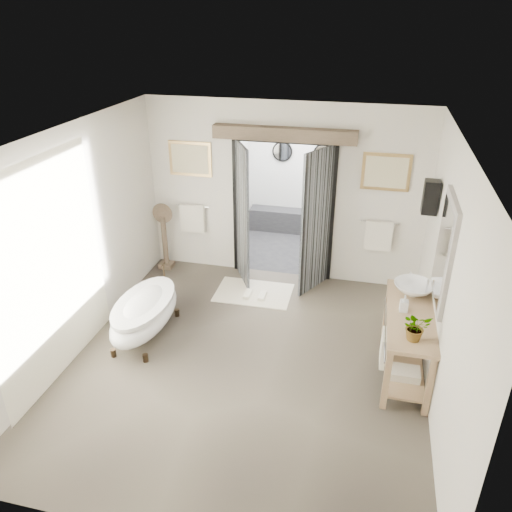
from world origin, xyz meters
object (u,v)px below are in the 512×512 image
Objects in this scene: clawfoot_tub at (145,312)px; vanity at (405,337)px; basin at (414,289)px; rug at (254,293)px.

clawfoot_tub is 3.45m from vanity.
clawfoot_tub is 3.58m from basin.
clawfoot_tub is at bearing 169.04° from basin.
vanity is at bearing -116.68° from basin.
clawfoot_tub is 1.30× the size of rug.
basin is (2.32, -0.96, 0.93)m from rug.
clawfoot_tub is 1.91m from rug.
basin reaches higher than rug.
rug is (1.18, 1.46, -0.36)m from clawfoot_tub.
vanity is 3.17× the size of basin.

